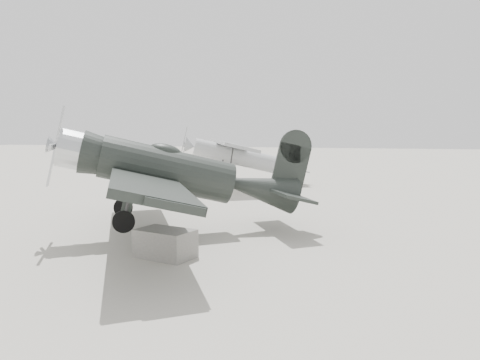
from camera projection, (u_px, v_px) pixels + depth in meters
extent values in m
plane|color=#A49F92|center=(202.00, 241.00, 14.37)|extent=(160.00, 160.00, 0.00)
cylinder|color=black|center=(167.00, 172.00, 15.08)|extent=(4.34, 3.31, 1.35)
cone|color=black|center=(262.00, 168.00, 15.85)|extent=(2.80, 2.35, 1.25)
cylinder|color=silver|center=(71.00, 174.00, 14.36)|extent=(1.35, 1.47, 1.20)
cone|color=silver|center=(51.00, 174.00, 14.22)|extent=(0.56, 0.64, 0.54)
cube|color=silver|center=(53.00, 174.00, 14.23)|extent=(0.14, 0.18, 2.51)
ellipsoid|color=black|center=(161.00, 153.00, 14.97)|extent=(1.25, 1.10, 0.44)
cube|color=black|center=(146.00, 183.00, 14.95)|extent=(7.61, 11.01, 0.21)
cube|color=black|center=(283.00, 166.00, 16.03)|extent=(2.97, 4.03, 0.10)
cube|color=black|center=(288.00, 142.00, 15.98)|extent=(1.05, 0.67, 1.74)
cylinder|color=black|center=(136.00, 232.00, 13.74)|extent=(0.64, 0.47, 0.66)
cylinder|color=black|center=(134.00, 217.00, 16.25)|extent=(0.64, 0.47, 0.66)
cylinder|color=#333333|center=(136.00, 211.00, 13.67)|extent=(0.15, 0.15, 1.35)
cylinder|color=#333333|center=(133.00, 198.00, 16.18)|extent=(0.15, 0.15, 1.35)
cylinder|color=black|center=(290.00, 180.00, 16.14)|extent=(0.22, 0.17, 0.21)
cylinder|color=#AAACAF|center=(235.00, 156.00, 29.35)|extent=(5.23, 3.10, 1.10)
cone|color=#AAACAF|center=(290.00, 156.00, 29.80)|extent=(2.06, 1.64, 1.00)
cone|color=#AAACAF|center=(189.00, 156.00, 28.98)|extent=(0.97, 1.20, 1.04)
cube|color=#AAACAF|center=(182.00, 156.00, 28.93)|extent=(0.10, 0.15, 2.21)
cube|color=#AAACAF|center=(229.00, 146.00, 29.23)|extent=(6.16, 10.89, 0.18)
cube|color=#AAACAF|center=(297.00, 155.00, 29.86)|extent=(2.19, 3.49, 0.08)
cube|color=#AAACAF|center=(299.00, 144.00, 29.80)|extent=(0.86, 0.43, 1.31)
cylinder|color=black|center=(224.00, 182.00, 28.32)|extent=(0.57, 0.35, 0.56)
cylinder|color=black|center=(221.00, 178.00, 30.50)|extent=(0.57, 0.35, 0.56)
cylinder|color=#333333|center=(224.00, 173.00, 28.26)|extent=(0.12, 0.12, 1.20)
cylinder|color=#333333|center=(221.00, 170.00, 30.44)|extent=(0.12, 0.12, 1.20)
cylinder|color=black|center=(300.00, 160.00, 29.92)|extent=(0.19, 0.14, 0.18)
cube|color=slate|center=(165.00, 243.00, 12.50)|extent=(1.70, 1.29, 0.76)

